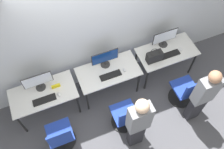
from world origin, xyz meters
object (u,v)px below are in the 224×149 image
(monitor_center, at_px, (105,58))
(handbag, at_px, (154,57))
(keyboard_right, at_px, (170,54))
(mouse_right, at_px, (181,49))
(keyboard_center, at_px, (111,75))
(mouse_center, at_px, (124,70))
(office_chair_left, at_px, (61,137))
(person_right, at_px, (203,96))
(office_chair_center, at_px, (125,117))
(person_center, at_px, (138,123))
(mouse_left, at_px, (59,94))
(monitor_right, at_px, (165,37))
(keyboard_left, at_px, (44,100))
(office_chair_right, at_px, (185,91))
(monitor_left, at_px, (38,81))

(monitor_center, height_order, handbag, monitor_center)
(keyboard_right, relative_size, mouse_right, 4.55)
(keyboard_center, distance_m, mouse_center, 0.29)
(office_chair_left, bearing_deg, person_right, -9.27)
(keyboard_center, relative_size, office_chair_center, 0.46)
(person_right, bearing_deg, monitor_center, 134.36)
(office_chair_left, distance_m, office_chair_center, 1.20)
(mouse_center, height_order, mouse_right, same)
(person_center, bearing_deg, mouse_right, 37.24)
(office_chair_left, height_order, mouse_right, office_chair_left)
(mouse_left, distance_m, mouse_right, 2.52)
(mouse_center, xyz_separation_m, keyboard_right, (0.97, 0.00, -0.01))
(monitor_right, bearing_deg, keyboard_left, -172.63)
(person_center, xyz_separation_m, keyboard_right, (1.22, 1.10, -0.15))
(keyboard_left, distance_m, mouse_left, 0.27)
(office_chair_right, xyz_separation_m, handbag, (-0.39, 0.70, 0.47))
(monitor_right, distance_m, mouse_right, 0.41)
(monitor_right, distance_m, office_chair_right, 1.12)
(office_chair_left, relative_size, monitor_center, 1.71)
(monitor_center, xyz_separation_m, monitor_right, (1.26, 0.02, 0.00))
(monitor_right, height_order, handbag, monitor_right)
(monitor_left, distance_m, keyboard_center, 1.30)
(keyboard_left, bearing_deg, mouse_left, 2.29)
(office_chair_left, relative_size, monitor_right, 1.71)
(monitor_left, bearing_deg, keyboard_right, -5.28)
(monitor_right, bearing_deg, mouse_left, -172.03)
(keyboard_left, height_order, office_chair_left, office_chair_left)
(monitor_center, xyz_separation_m, person_center, (0.04, -1.36, -0.05))
(keyboard_left, bearing_deg, office_chair_left, -84.01)
(keyboard_left, distance_m, person_center, 1.68)
(keyboard_left, xyz_separation_m, mouse_right, (2.78, 0.07, 0.01))
(keyboard_center, height_order, person_center, person_center)
(office_chair_left, height_order, office_chair_right, same)
(keyboard_left, height_order, mouse_left, mouse_left)
(monitor_left, height_order, office_chair_right, monitor_left)
(keyboard_left, xyz_separation_m, office_chair_right, (2.56, -0.64, -0.36))
(mouse_right, height_order, office_chair_right, office_chair_right)
(office_chair_center, height_order, monitor_right, monitor_right)
(mouse_left, bearing_deg, keyboard_center, 1.35)
(office_chair_right, bearing_deg, monitor_right, 92.21)
(office_chair_left, distance_m, keyboard_center, 1.40)
(monitor_center, height_order, office_chair_center, monitor_center)
(keyboard_left, bearing_deg, monitor_right, 7.37)
(monitor_left, height_order, person_right, person_right)
(monitor_right, xyz_separation_m, office_chair_right, (0.04, -0.97, -0.57))
(monitor_center, xyz_separation_m, keyboard_center, (0.00, -0.27, -0.21))
(monitor_left, xyz_separation_m, monitor_center, (1.26, 0.03, 0.00))
(keyboard_center, bearing_deg, office_chair_left, -151.88)
(keyboard_center, height_order, person_right, person_right)
(monitor_center, height_order, office_chair_right, monitor_center)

